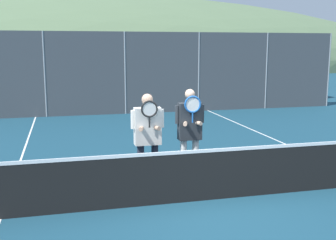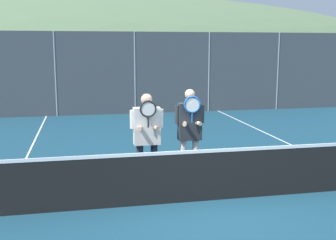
{
  "view_description": "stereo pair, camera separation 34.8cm",
  "coord_description": "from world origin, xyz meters",
  "px_view_note": "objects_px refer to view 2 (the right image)",
  "views": [
    {
      "loc": [
        -2.45,
        -6.66,
        2.66
      ],
      "look_at": [
        -0.5,
        1.06,
        1.27
      ],
      "focal_mm": 45.0,
      "sensor_mm": 36.0,
      "label": 1
    },
    {
      "loc": [
        -2.11,
        -6.74,
        2.66
      ],
      "look_at": [
        -0.5,
        1.06,
        1.27
      ],
      "focal_mm": 45.0,
      "sensor_mm": 36.0,
      "label": 2
    }
  ],
  "objects_px": {
    "car_center": "(209,83)",
    "car_right_of_center": "(297,81)",
    "car_left_of_center": "(113,84)",
    "player_leftmost": "(147,133)",
    "player_center_left": "(190,130)"
  },
  "relations": [
    {
      "from": "player_center_left",
      "to": "car_center",
      "type": "bearing_deg",
      "value": 71.3
    },
    {
      "from": "car_center",
      "to": "car_left_of_center",
      "type": "bearing_deg",
      "value": -178.71
    },
    {
      "from": "player_center_left",
      "to": "car_left_of_center",
      "type": "relative_size",
      "value": 0.45
    },
    {
      "from": "player_leftmost",
      "to": "car_right_of_center",
      "type": "bearing_deg",
      "value": 51.8
    },
    {
      "from": "car_left_of_center",
      "to": "car_center",
      "type": "height_order",
      "value": "car_left_of_center"
    },
    {
      "from": "car_center",
      "to": "car_right_of_center",
      "type": "relative_size",
      "value": 1.01
    },
    {
      "from": "car_left_of_center",
      "to": "car_right_of_center",
      "type": "xyz_separation_m",
      "value": [
        9.46,
        -0.06,
        -0.02
      ]
    },
    {
      "from": "player_leftmost",
      "to": "player_center_left",
      "type": "xyz_separation_m",
      "value": [
        0.84,
        0.09,
        0.01
      ]
    },
    {
      "from": "car_right_of_center",
      "to": "car_left_of_center",
      "type": "bearing_deg",
      "value": 179.63
    },
    {
      "from": "player_leftmost",
      "to": "car_center",
      "type": "height_order",
      "value": "player_leftmost"
    },
    {
      "from": "player_center_left",
      "to": "car_center",
      "type": "xyz_separation_m",
      "value": [
        4.22,
        12.47,
        -0.23
      ]
    },
    {
      "from": "player_leftmost",
      "to": "player_center_left",
      "type": "bearing_deg",
      "value": 6.44
    },
    {
      "from": "car_left_of_center",
      "to": "car_right_of_center",
      "type": "relative_size",
      "value": 1.04
    },
    {
      "from": "car_center",
      "to": "car_right_of_center",
      "type": "bearing_deg",
      "value": -2.06
    },
    {
      "from": "player_center_left",
      "to": "player_leftmost",
      "type": "bearing_deg",
      "value": -173.56
    }
  ]
}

